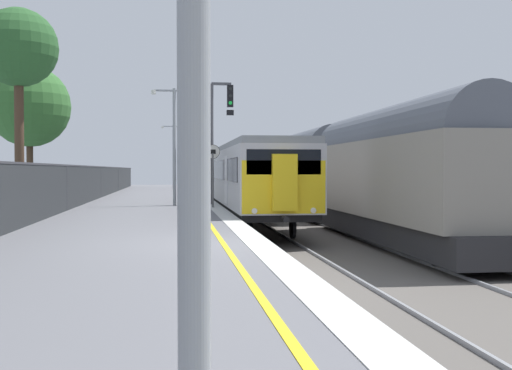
{
  "coord_description": "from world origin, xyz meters",
  "views": [
    {
      "loc": [
        -1.42,
        -13.42,
        1.56
      ],
      "look_at": [
        1.38,
        7.83,
        1.06
      ],
      "focal_mm": 44.63,
      "sensor_mm": 36.0,
      "label": 1
    }
  ],
  "objects_px": {
    "platform_lamp_far": "(173,151)",
    "background_tree_left": "(31,108)",
    "freight_train_adjacent_track": "(305,170)",
    "signal_gantry": "(217,129)",
    "commuter_train_at_platform": "(227,175)",
    "speed_limit_sign": "(213,167)",
    "platform_lamp_mid": "(174,136)",
    "background_tree_centre": "(18,51)"
  },
  "relations": [
    {
      "from": "speed_limit_sign",
      "to": "platform_lamp_mid",
      "type": "bearing_deg",
      "value": 129.13
    },
    {
      "from": "commuter_train_at_platform",
      "to": "background_tree_left",
      "type": "distance_m",
      "value": 14.42
    },
    {
      "from": "background_tree_left",
      "to": "speed_limit_sign",
      "type": "bearing_deg",
      "value": -29.2
    },
    {
      "from": "speed_limit_sign",
      "to": "background_tree_left",
      "type": "height_order",
      "value": "background_tree_left"
    },
    {
      "from": "platform_lamp_far",
      "to": "background_tree_left",
      "type": "bearing_deg",
      "value": -106.22
    },
    {
      "from": "commuter_train_at_platform",
      "to": "background_tree_centre",
      "type": "xyz_separation_m",
      "value": [
        -9.28,
        -15.65,
        4.83
      ]
    },
    {
      "from": "commuter_train_at_platform",
      "to": "background_tree_left",
      "type": "bearing_deg",
      "value": -136.01
    },
    {
      "from": "signal_gantry",
      "to": "background_tree_left",
      "type": "relative_size",
      "value": 0.86
    },
    {
      "from": "background_tree_left",
      "to": "freight_train_adjacent_track",
      "type": "bearing_deg",
      "value": 17.93
    },
    {
      "from": "signal_gantry",
      "to": "platform_lamp_far",
      "type": "height_order",
      "value": "signal_gantry"
    },
    {
      "from": "commuter_train_at_platform",
      "to": "signal_gantry",
      "type": "height_order",
      "value": "signal_gantry"
    },
    {
      "from": "commuter_train_at_platform",
      "to": "freight_train_adjacent_track",
      "type": "height_order",
      "value": "freight_train_adjacent_track"
    },
    {
      "from": "freight_train_adjacent_track",
      "to": "background_tree_left",
      "type": "bearing_deg",
      "value": -162.07
    },
    {
      "from": "background_tree_left",
      "to": "background_tree_centre",
      "type": "distance_m",
      "value": 6.15
    },
    {
      "from": "signal_gantry",
      "to": "speed_limit_sign",
      "type": "xyz_separation_m",
      "value": [
        -0.35,
        -2.48,
        -1.76
      ]
    },
    {
      "from": "platform_lamp_mid",
      "to": "speed_limit_sign",
      "type": "bearing_deg",
      "value": -50.87
    },
    {
      "from": "speed_limit_sign",
      "to": "platform_lamp_far",
      "type": "distance_m",
      "value": 27.71
    },
    {
      "from": "commuter_train_at_platform",
      "to": "freight_train_adjacent_track",
      "type": "xyz_separation_m",
      "value": [
        4.0,
        -5.2,
        0.28
      ]
    },
    {
      "from": "commuter_train_at_platform",
      "to": "platform_lamp_far",
      "type": "relative_size",
      "value": 7.94
    },
    {
      "from": "background_tree_centre",
      "to": "platform_lamp_mid",
      "type": "bearing_deg",
      "value": 28.62
    },
    {
      "from": "platform_lamp_mid",
      "to": "freight_train_adjacent_track",
      "type": "bearing_deg",
      "value": 44.31
    },
    {
      "from": "signal_gantry",
      "to": "platform_lamp_mid",
      "type": "relative_size",
      "value": 1.07
    },
    {
      "from": "platform_lamp_far",
      "to": "signal_gantry",
      "type": "bearing_deg",
      "value": -85.61
    },
    {
      "from": "background_tree_left",
      "to": "platform_lamp_mid",
      "type": "bearing_deg",
      "value": -21.85
    },
    {
      "from": "speed_limit_sign",
      "to": "background_tree_centre",
      "type": "relative_size",
      "value": 0.34
    },
    {
      "from": "freight_train_adjacent_track",
      "to": "signal_gantry",
      "type": "height_order",
      "value": "signal_gantry"
    },
    {
      "from": "platform_lamp_mid",
      "to": "background_tree_centre",
      "type": "xyz_separation_m",
      "value": [
        -5.86,
        -3.2,
        3.01
      ]
    },
    {
      "from": "signal_gantry",
      "to": "background_tree_left",
      "type": "height_order",
      "value": "background_tree_left"
    },
    {
      "from": "commuter_train_at_platform",
      "to": "platform_lamp_mid",
      "type": "relative_size",
      "value": 8.2
    },
    {
      "from": "freight_train_adjacent_track",
      "to": "background_tree_left",
      "type": "distance_m",
      "value": 15.12
    },
    {
      "from": "background_tree_centre",
      "to": "speed_limit_sign",
      "type": "bearing_deg",
      "value": 9.61
    },
    {
      "from": "freight_train_adjacent_track",
      "to": "speed_limit_sign",
      "type": "xyz_separation_m",
      "value": [
        -5.85,
        -9.19,
        0.12
      ]
    },
    {
      "from": "signal_gantry",
      "to": "speed_limit_sign",
      "type": "relative_size",
      "value": 2.11
    },
    {
      "from": "platform_lamp_mid",
      "to": "platform_lamp_far",
      "type": "relative_size",
      "value": 0.97
    },
    {
      "from": "platform_lamp_far",
      "to": "platform_lamp_mid",
      "type": "bearing_deg",
      "value": -90.0
    },
    {
      "from": "background_tree_left",
      "to": "background_tree_centre",
      "type": "height_order",
      "value": "background_tree_centre"
    },
    {
      "from": "speed_limit_sign",
      "to": "background_tree_centre",
      "type": "bearing_deg",
      "value": -170.39
    },
    {
      "from": "signal_gantry",
      "to": "background_tree_centre",
      "type": "distance_m",
      "value": 9.04
    },
    {
      "from": "commuter_train_at_platform",
      "to": "speed_limit_sign",
      "type": "height_order",
      "value": "commuter_train_at_platform"
    },
    {
      "from": "freight_train_adjacent_track",
      "to": "platform_lamp_mid",
      "type": "relative_size",
      "value": 8.52
    },
    {
      "from": "commuter_train_at_platform",
      "to": "freight_train_adjacent_track",
      "type": "relative_size",
      "value": 0.96
    },
    {
      "from": "commuter_train_at_platform",
      "to": "signal_gantry",
      "type": "relative_size",
      "value": 7.65
    }
  ]
}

